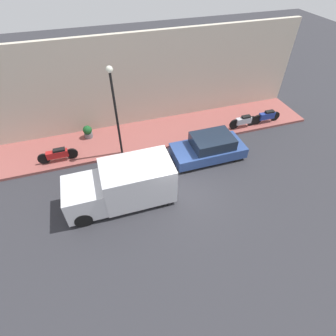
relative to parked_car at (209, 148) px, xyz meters
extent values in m
plane|color=#2D2D33|center=(-2.00, 2.45, -0.65)|extent=(60.00, 60.00, 0.00)
cube|color=#934C47|center=(2.91, 2.45, -0.58)|extent=(3.04, 19.88, 0.15)
cube|color=beige|center=(4.58, 2.45, 2.08)|extent=(0.30, 19.88, 5.47)
cube|color=#2D4784|center=(0.00, 0.06, -0.18)|extent=(1.81, 3.92, 0.58)
cube|color=#192333|center=(0.00, -0.13, 0.41)|extent=(1.59, 2.15, 0.60)
cylinder|color=black|center=(-0.79, 1.53, -0.32)|extent=(0.20, 0.67, 0.67)
cylinder|color=black|center=(0.79, 1.53, -0.32)|extent=(0.20, 0.67, 0.67)
cylinder|color=black|center=(-0.79, -1.41, -0.32)|extent=(0.20, 0.67, 0.67)
cylinder|color=black|center=(0.79, -1.41, -0.32)|extent=(0.20, 0.67, 0.67)
cube|color=silver|center=(-1.70, 4.31, 0.46)|extent=(1.97, 3.11, 1.81)
cube|color=silver|center=(-1.70, 6.71, 0.19)|extent=(1.87, 1.68, 1.27)
cube|color=#192333|center=(-1.70, 6.96, 0.55)|extent=(1.67, 0.92, 0.51)
cylinder|color=black|center=(-2.55, 6.92, -0.27)|extent=(0.22, 0.76, 0.76)
cylinder|color=black|center=(-0.84, 6.92, -0.27)|extent=(0.22, 0.76, 0.76)
cylinder|color=black|center=(-2.55, 3.39, -0.27)|extent=(0.22, 0.76, 0.76)
cylinder|color=black|center=(-0.84, 3.39, -0.27)|extent=(0.22, 0.76, 0.76)
cube|color=#B7B7BF|center=(1.85, -3.15, -0.03)|extent=(0.30, 0.99, 0.38)
cube|color=black|center=(1.85, -3.29, 0.21)|extent=(0.27, 0.54, 0.12)
cylinder|color=black|center=(1.85, -2.54, -0.17)|extent=(0.10, 0.65, 0.65)
cylinder|color=black|center=(1.85, -3.76, -0.17)|extent=(0.10, 0.65, 0.65)
cube|color=navy|center=(1.90, -4.83, -0.03)|extent=(0.30, 1.03, 0.41)
cube|color=black|center=(1.90, -4.97, 0.24)|extent=(0.27, 0.56, 0.12)
cylinder|color=black|center=(1.90, -4.18, -0.18)|extent=(0.10, 0.63, 0.63)
cylinder|color=black|center=(1.90, -5.48, -0.18)|extent=(0.10, 0.63, 0.63)
cube|color=#B21E1E|center=(1.99, 7.88, -0.05)|extent=(0.30, 1.10, 0.37)
cube|color=black|center=(1.99, 7.73, 0.20)|extent=(0.27, 0.60, 0.12)
cylinder|color=black|center=(1.99, 8.60, -0.19)|extent=(0.10, 0.62, 0.62)
cylinder|color=black|center=(1.99, 7.17, -0.19)|extent=(0.10, 0.62, 0.62)
cylinder|color=black|center=(1.64, 4.53, 1.81)|extent=(0.12, 0.12, 4.63)
sphere|color=silver|center=(1.64, 4.53, 4.22)|extent=(0.32, 0.32, 0.32)
cylinder|color=slate|center=(3.68, 6.16, -0.35)|extent=(0.47, 0.47, 0.30)
sphere|color=#195123|center=(3.68, 6.16, 0.01)|extent=(0.52, 0.52, 0.52)
camera|label=1|loc=(-9.93, 5.50, 8.88)|focal=28.00mm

